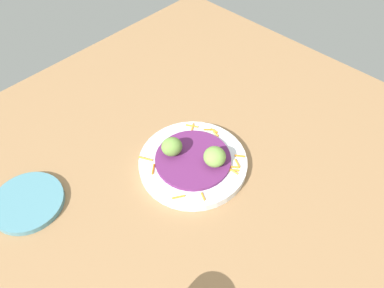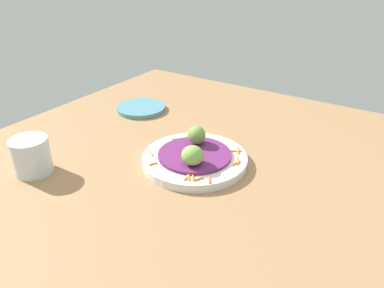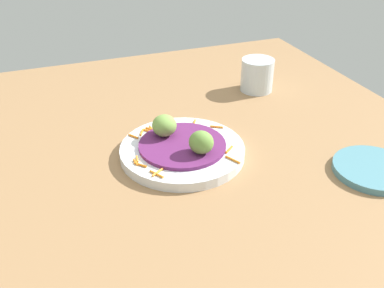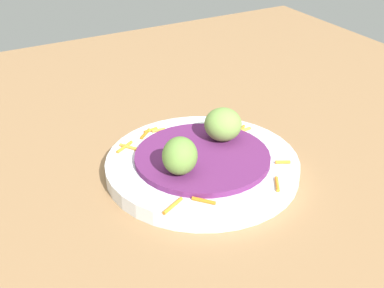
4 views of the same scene
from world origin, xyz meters
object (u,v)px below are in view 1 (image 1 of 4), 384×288
guac_scoop_left (172,147)px  guac_scoop_center (215,157)px  main_plate (193,163)px  side_plate_small (28,202)px

guac_scoop_left → guac_scoop_center: 9.42cm
guac_scoop_center → guac_scoop_left: bearing=116.9°
main_plate → guac_scoop_center: 6.01cm
main_plate → side_plate_small: (-30.15, 17.34, -0.31)cm
main_plate → guac_scoop_center: guac_scoop_center is taller
side_plate_small → guac_scoop_left: bearing=-25.1°
guac_scoop_center → side_plate_small: bearing=146.3°
main_plate → guac_scoop_left: 6.06cm
main_plate → guac_scoop_left: bearing=116.9°
main_plate → guac_scoop_center: bearing=-63.1°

